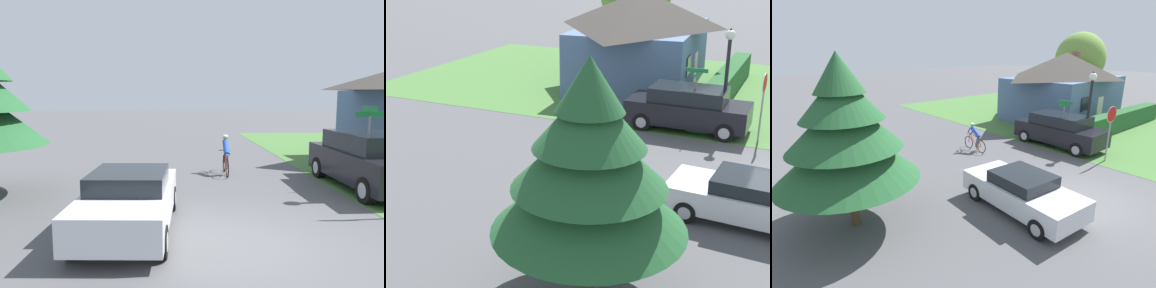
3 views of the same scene
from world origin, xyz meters
The scene contains 10 objects.
grass_verge_right centered at (11.75, 4.00, 0.01)m, with size 16.00×36.00×0.01m, color #477538.
cottage_house centered at (11.53, 8.69, 2.62)m, with size 10.18×7.13×5.12m.
hedge_row centered at (10.53, 3.92, 0.64)m, with size 11.99×0.90×1.27m, color #285B2D.
sedan_left_lane centered at (-2.35, 1.05, 0.69)m, with size 2.08×4.40×1.36m.
cyclist centered at (0.62, 6.85, 0.72)m, with size 0.44×1.76×1.51m.
parked_suv_right centered at (4.86, 4.43, 0.92)m, with size 2.11×4.95×1.81m.
stop_sign centered at (4.55, 1.53, 1.96)m, with size 0.78×0.08×2.73m.
street_lamp centered at (5.27, 3.07, 2.85)m, with size 0.39×0.39×4.22m.
street_name_sign centered at (4.68, 4.15, 1.84)m, with size 0.90×0.90×2.65m.
conifer_tall_near centered at (-7.08, 3.75, 3.00)m, with size 4.18×4.18×5.27m.
Camera 2 is at (-16.29, -0.18, 7.18)m, focal length 50.00 mm.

